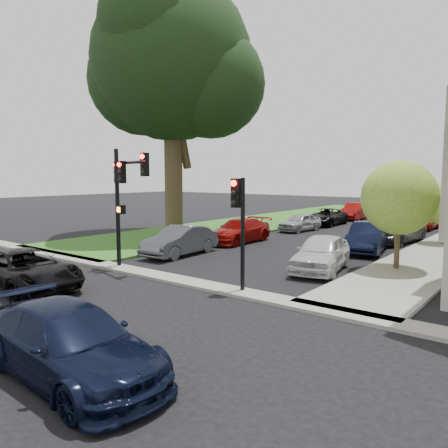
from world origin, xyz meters
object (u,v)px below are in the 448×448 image
Objects in this scene: traffic_signal_main at (124,187)px; car_parked_0 at (321,253)px; small_tree_b at (444,205)px; car_parked_2 at (393,231)px; car_parked_1 at (368,237)px; small_tree_a at (399,198)px; car_parked_5 at (180,241)px; car_parked_9 at (356,211)px; car_cross_far at (70,343)px; eucalyptus at (171,61)px; car_parked_6 at (239,231)px; car_parked_8 at (325,217)px; car_cross_near at (25,270)px; car_parked_7 at (300,222)px; traffic_signal_secondary at (239,213)px; car_parked_3 at (424,221)px.

traffic_signal_main is 9.06m from car_parked_0.
car_parked_2 is (-2.62, -0.82, -1.70)m from small_tree_b.
car_parked_1 reaches higher than car_parked_2.
small_tree_a is 8.92m from small_tree_b.
car_parked_9 reaches higher than car_parked_5.
small_tree_a is at bearing 36.24° from traffic_signal_main.
small_tree_a reaches higher than car_cross_far.
small_tree_a is (16.22, -2.70, -8.71)m from eucalyptus.
car_parked_6 is 1.01× the size of car_parked_8.
car_parked_5 is at bearing -116.69° from car_parked_2.
car_cross_near is 21.02m from car_parked_7.
car_parked_5 is at bearing 95.66° from traffic_signal_main.
car_parked_7 is (-7.60, 24.00, -0.07)m from car_cross_far.
car_parked_9 is (0.18, 23.49, 0.02)m from car_parked_5.
traffic_signal_main reaches higher than small_tree_a.
traffic_signal_main is 1.09× the size of car_parked_1.
car_parked_2 is at bearing -5.27° from car_parked_7.
car_cross_near is 1.02× the size of car_cross_far.
car_parked_6 is at bearing 93.33° from traffic_signal_main.
small_tree_a is 7.82m from traffic_signal_secondary.
car_parked_2 is 9.49m from car_parked_6.
car_parked_8 is (-7.42, 16.35, -0.10)m from car_parked_0.
car_parked_6 is 7.23m from car_parked_7.
car_parked_8 reaches higher than car_parked_3.
car_parked_6 reaches higher than car_parked_3.
car_parked_8 is (-9.99, 5.41, -1.72)m from small_tree_b.
car_parked_1 reaches higher than car_cross_near.
eucalyptus reaches higher than car_parked_6.
car_parked_2 is at bearing 36.84° from car_parked_6.
car_parked_2 is 8.19m from car_parked_3.
traffic_signal_secondary is at bearing -0.39° from traffic_signal_main.
car_parked_2 is 9.65m from car_parked_8.
small_tree_b is 9.96m from car_parked_7.
small_tree_a reaches higher than car_parked_0.
car_parked_8 is at bearing 18.79° from car_cross_far.
traffic_signal_main reaches higher than car_parked_6.
car_parked_1 is 1.02× the size of car_parked_9.
car_parked_6 is 1.28× the size of car_parked_7.
car_parked_5 is (-0.39, 3.89, -2.89)m from traffic_signal_main.
car_parked_5 is at bearing -129.68° from small_tree_b.
small_tree_a is 1.03× the size of car_parked_0.
traffic_signal_main reaches higher than car_parked_3.
traffic_signal_secondary is at bearing -53.97° from car_cross_near.
car_cross_near is 1.29× the size of car_parked_3.
eucalyptus reaches higher than car_parked_2.
car_parked_0 is 17.96m from car_parked_8.
car_parked_3 is 15.81m from car_parked_6.
car_parked_0 is at bearing -83.10° from car_parked_2.
eucalyptus is 14.37m from traffic_signal_main.
eucalyptus reaches higher than car_parked_5.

